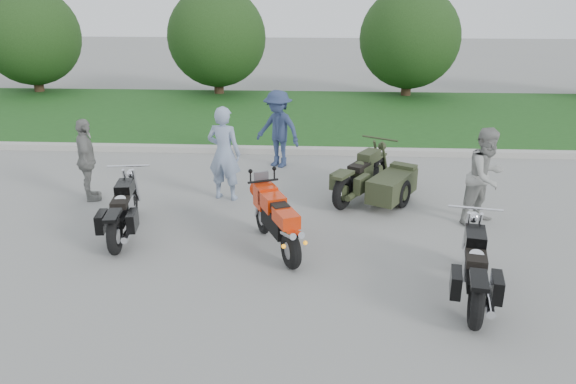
# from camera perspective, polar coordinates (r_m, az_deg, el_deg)

# --- Properties ---
(ground) EXTENTS (80.00, 80.00, 0.00)m
(ground) POSITION_cam_1_polar(r_m,az_deg,el_deg) (8.57, -2.72, -7.28)
(ground) COLOR gray
(ground) RESTS_ON ground
(curb) EXTENTS (60.00, 0.30, 0.15)m
(curb) POSITION_cam_1_polar(r_m,az_deg,el_deg) (14.13, -0.21, 4.25)
(curb) COLOR #B1AEA6
(curb) RESTS_ON ground
(grass_strip) EXTENTS (60.00, 8.00, 0.14)m
(grass_strip) POSITION_cam_1_polar(r_m,az_deg,el_deg) (18.15, 0.61, 7.82)
(grass_strip) COLOR #265F20
(grass_strip) RESTS_ON ground
(tree_far_left) EXTENTS (3.60, 3.60, 4.00)m
(tree_far_left) POSITION_cam_1_polar(r_m,az_deg,el_deg) (23.76, -24.62, 14.18)
(tree_far_left) COLOR #3F2B1C
(tree_far_left) RESTS_ON ground
(tree_mid_left) EXTENTS (3.60, 3.60, 4.00)m
(tree_mid_left) POSITION_cam_1_polar(r_m,az_deg,el_deg) (21.48, -7.23, 15.33)
(tree_mid_left) COLOR #3F2B1C
(tree_mid_left) RESTS_ON ground
(tree_mid_right) EXTENTS (3.60, 3.60, 4.00)m
(tree_mid_right) POSITION_cam_1_polar(r_m,az_deg,el_deg) (21.37, 12.25, 15.02)
(tree_mid_right) COLOR #3F2B1C
(tree_mid_right) RESTS_ON ground
(sportbike_red) EXTENTS (0.92, 1.81, 0.91)m
(sportbike_red) POSITION_cam_1_polar(r_m,az_deg,el_deg) (8.75, -1.16, -2.78)
(sportbike_red) COLOR black
(sportbike_red) RESTS_ON ground
(cruiser_left) EXTENTS (0.53, 2.13, 0.82)m
(cruiser_left) POSITION_cam_1_polar(r_m,az_deg,el_deg) (9.70, -16.44, -2.02)
(cruiser_left) COLOR black
(cruiser_left) RESTS_ON ground
(cruiser_right) EXTENTS (0.57, 2.16, 0.84)m
(cruiser_right) POSITION_cam_1_polar(r_m,az_deg,el_deg) (7.85, 18.43, -7.60)
(cruiser_right) COLOR black
(cruiser_right) RESTS_ON ground
(cruiser_sidecar) EXTENTS (1.72, 2.10, 0.87)m
(cruiser_sidecar) POSITION_cam_1_polar(r_m,az_deg,el_deg) (10.93, 9.17, 0.99)
(cruiser_sidecar) COLOR black
(cruiser_sidecar) RESTS_ON ground
(person_stripe) EXTENTS (0.76, 0.59, 1.84)m
(person_stripe) POSITION_cam_1_polar(r_m,az_deg,el_deg) (10.90, -6.51, 3.91)
(person_stripe) COLOR #8799B8
(person_stripe) RESTS_ON ground
(person_grey) EXTENTS (1.06, 1.03, 1.72)m
(person_grey) POSITION_cam_1_polar(r_m,az_deg,el_deg) (10.28, 19.47, 1.50)
(person_grey) COLOR gray
(person_grey) RESTS_ON ground
(person_denim) EXTENTS (1.32, 1.15, 1.77)m
(person_denim) POSITION_cam_1_polar(r_m,az_deg,el_deg) (12.89, -1.02, 6.42)
(person_denim) COLOR navy
(person_denim) RESTS_ON ground
(person_back) EXTENTS (0.72, 1.02, 1.61)m
(person_back) POSITION_cam_1_polar(r_m,az_deg,el_deg) (11.47, -19.77, 3.06)
(person_back) COLOR gray
(person_back) RESTS_ON ground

